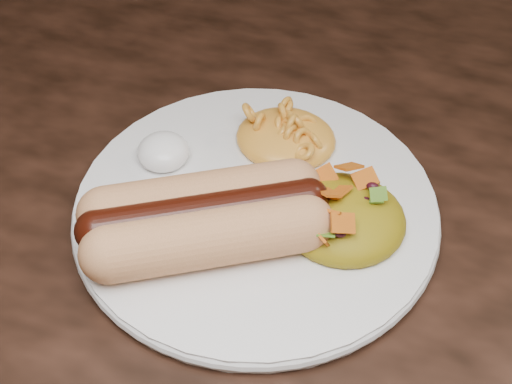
% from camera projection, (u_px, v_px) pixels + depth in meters
% --- Properties ---
extents(table, '(1.60, 0.90, 0.75)m').
position_uv_depth(table, '(408.00, 244.00, 0.62)').
color(table, '#351D14').
rests_on(table, floor).
extents(plate, '(0.32, 0.32, 0.01)m').
position_uv_depth(plate, '(256.00, 208.00, 0.52)').
color(plate, white).
rests_on(plate, table).
extents(hotdog, '(0.14, 0.13, 0.04)m').
position_uv_depth(hotdog, '(205.00, 218.00, 0.48)').
color(hotdog, '#F1A46C').
rests_on(hotdog, plate).
extents(mac_and_cheese, '(0.09, 0.08, 0.03)m').
position_uv_depth(mac_and_cheese, '(286.00, 128.00, 0.55)').
color(mac_and_cheese, gold).
rests_on(mac_and_cheese, plate).
extents(sour_cream, '(0.04, 0.04, 0.02)m').
position_uv_depth(sour_cream, '(163.00, 148.00, 0.54)').
color(sour_cream, white).
rests_on(sour_cream, plate).
extents(taco_salad, '(0.09, 0.08, 0.04)m').
position_uv_depth(taco_salad, '(344.00, 210.00, 0.49)').
color(taco_salad, '#C37F08').
rests_on(taco_salad, plate).
extents(fork, '(0.04, 0.14, 0.00)m').
position_uv_depth(fork, '(184.00, 210.00, 0.52)').
color(fork, white).
rests_on(fork, table).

